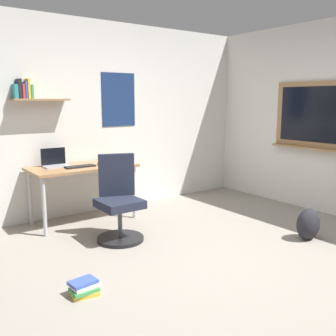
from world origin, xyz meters
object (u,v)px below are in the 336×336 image
(keyboard, at_px, (80,166))
(backpack, at_px, (308,224))
(laptop, at_px, (55,162))
(book_stack_on_floor, at_px, (84,288))
(office_chair, at_px, (119,204))
(coffee_mug, at_px, (122,159))
(desk, at_px, (83,172))
(computer_mouse, at_px, (101,164))

(keyboard, height_order, backpack, keyboard)
(laptop, relative_size, book_stack_on_floor, 1.32)
(laptop, distance_m, keyboard, 0.33)
(book_stack_on_floor, bearing_deg, office_chair, 48.13)
(coffee_mug, bearing_deg, laptop, 167.91)
(desk, distance_m, office_chair, 0.87)
(keyboard, height_order, computer_mouse, computer_mouse)
(computer_mouse, bearing_deg, office_chair, -102.21)
(desk, height_order, book_stack_on_floor, desk)
(computer_mouse, xyz_separation_m, coffee_mug, (0.34, 0.05, 0.03))
(backpack, bearing_deg, coffee_mug, 119.89)
(book_stack_on_floor, bearing_deg, laptop, 75.35)
(office_chair, xyz_separation_m, backpack, (1.70, -1.27, -0.23))
(computer_mouse, bearing_deg, coffee_mug, 8.31)
(keyboard, relative_size, book_stack_on_floor, 1.58)
(keyboard, bearing_deg, office_chair, -81.10)
(backpack, relative_size, book_stack_on_floor, 1.51)
(laptop, relative_size, computer_mouse, 2.98)
(desk, xyz_separation_m, keyboard, (-0.07, -0.08, 0.09))
(computer_mouse, relative_size, book_stack_on_floor, 0.44)
(desk, relative_size, keyboard, 3.55)
(office_chair, relative_size, coffee_mug, 10.33)
(laptop, bearing_deg, coffee_mug, -12.09)
(computer_mouse, bearing_deg, book_stack_on_floor, -120.82)
(laptop, xyz_separation_m, computer_mouse, (0.51, -0.23, -0.04))
(desk, xyz_separation_m, computer_mouse, (0.21, -0.08, 0.09))
(coffee_mug, bearing_deg, computer_mouse, -171.69)
(laptop, distance_m, book_stack_on_floor, 2.13)
(desk, distance_m, book_stack_on_floor, 2.04)
(desk, distance_m, computer_mouse, 0.25)
(laptop, relative_size, backpack, 0.87)
(book_stack_on_floor, bearing_deg, desk, 65.80)
(keyboard, bearing_deg, coffee_mug, 4.59)
(coffee_mug, height_order, backpack, coffee_mug)
(laptop, relative_size, coffee_mug, 3.37)
(computer_mouse, distance_m, backpack, 2.60)
(book_stack_on_floor, bearing_deg, backpack, -7.18)
(desk, height_order, keyboard, keyboard)
(office_chair, distance_m, laptop, 1.11)
(laptop, height_order, keyboard, laptop)
(desk, relative_size, laptop, 4.24)
(backpack, bearing_deg, laptop, 132.18)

